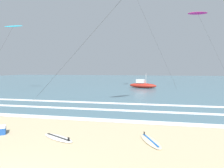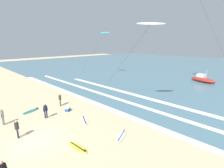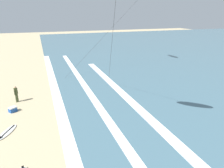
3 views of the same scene
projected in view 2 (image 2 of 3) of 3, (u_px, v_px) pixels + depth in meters
ground_plane at (34, 141)px, 13.28m from camera, size 160.00×160.00×0.00m
ocean_surface at (214, 69)px, 50.18m from camera, size 140.00×90.00×0.01m
wave_foam_shoreline at (114, 111)px, 19.27m from camera, size 54.76×0.89×0.01m
wave_foam_mid_break at (120, 100)px, 22.97m from camera, size 49.12×0.72×0.01m
wave_foam_outer_break at (153, 100)px, 22.95m from camera, size 39.13×0.88×0.01m
surfer_foreground_main at (17, 127)px, 13.54m from camera, size 0.52×0.32×1.60m
surfer_mid_group at (45, 110)px, 17.16m from camera, size 0.32×0.51×1.60m
surfer_right_near at (2, 116)px, 15.73m from camera, size 0.45×0.38×1.60m
surfer_left_far at (60, 99)px, 20.55m from camera, size 0.48×0.34×1.60m
surfboard_left_pile at (121, 136)px, 13.97m from camera, size 1.40×2.16×0.25m
surfboard_foreground_flat at (84, 120)px, 16.81m from camera, size 2.15×1.46×0.25m
surfboard_right_spare at (31, 111)px, 19.08m from camera, size 1.17×2.18×0.25m
surfboard_near_water at (78, 147)px, 12.42m from camera, size 2.14×0.75×0.25m
kite_white_high_right at (151, 24)px, 17.66m from camera, size 12.31×4.55×10.03m
kite_cyan_far_left at (105, 33)px, 38.09m from camera, size 6.40×13.12×10.35m
offshore_boat at (203, 79)px, 33.42m from camera, size 5.47×3.23×2.70m
cooler_box at (68, 109)px, 19.14m from camera, size 0.72×0.76×0.44m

